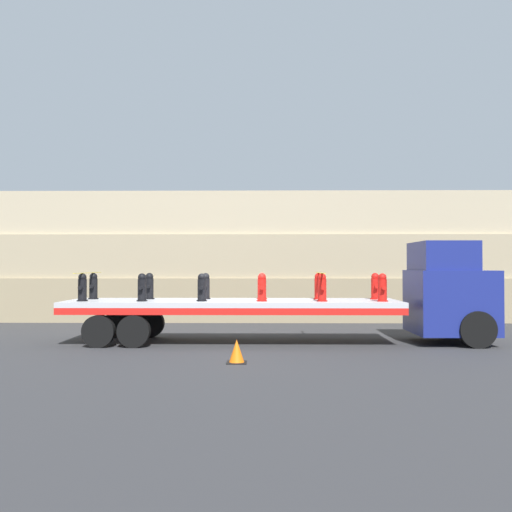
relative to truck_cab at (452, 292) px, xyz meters
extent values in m
plane|color=#2D2D30|center=(-6.73, 0.00, -1.54)|extent=(120.00, 120.00, 0.00)
cube|color=gray|center=(-6.73, 7.43, -0.62)|extent=(60.00, 3.00, 1.84)
cube|color=tan|center=(-6.73, 7.58, 1.22)|extent=(60.00, 3.00, 1.84)
cube|color=tan|center=(-6.73, 7.73, 3.06)|extent=(60.00, 3.00, 1.84)
cube|color=navy|center=(-0.05, 0.00, -0.29)|extent=(2.31, 2.43, 1.93)
cube|color=navy|center=(-0.28, 0.00, 1.11)|extent=(1.62, 2.23, 0.87)
cube|color=black|center=(0.58, 0.00, 0.10)|extent=(0.92, 2.13, 1.08)
cylinder|color=black|center=(0.35, -1.15, -1.01)|extent=(1.06, 0.28, 1.06)
cylinder|color=black|center=(0.35, 1.15, -1.01)|extent=(1.06, 0.28, 1.06)
cube|color=#B2B2B7|center=(-6.73, 0.00, -0.32)|extent=(10.18, 2.51, 0.15)
cube|color=red|center=(-6.73, -1.22, -0.50)|extent=(10.18, 0.08, 0.20)
cube|color=red|center=(-6.73, 1.22, -0.50)|extent=(10.18, 0.08, 0.20)
cylinder|color=black|center=(-9.53, -1.16, -1.07)|extent=(0.94, 0.30, 0.94)
cylinder|color=black|center=(-9.53, 1.16, -1.07)|extent=(0.94, 0.30, 0.94)
cylinder|color=black|center=(-10.54, -1.16, -1.07)|extent=(0.94, 0.30, 0.94)
cylinder|color=black|center=(-10.54, 1.16, -1.07)|extent=(0.94, 0.30, 0.94)
cylinder|color=black|center=(-11.22, -0.55, -0.23)|extent=(0.32, 0.32, 0.03)
cylinder|color=black|center=(-11.22, -0.55, 0.08)|extent=(0.26, 0.26, 0.66)
sphere|color=black|center=(-11.22, -0.55, 0.47)|extent=(0.24, 0.24, 0.24)
cylinder|color=black|center=(-11.22, -0.75, 0.16)|extent=(0.12, 0.13, 0.12)
cylinder|color=black|center=(-11.22, -0.36, 0.16)|extent=(0.12, 0.13, 0.12)
cylinder|color=black|center=(-11.22, 0.55, -0.23)|extent=(0.32, 0.32, 0.03)
cylinder|color=black|center=(-11.22, 0.55, 0.08)|extent=(0.26, 0.26, 0.66)
sphere|color=black|center=(-11.22, 0.55, 0.47)|extent=(0.24, 0.24, 0.24)
cylinder|color=black|center=(-11.22, 0.36, 0.16)|extent=(0.12, 0.13, 0.12)
cylinder|color=black|center=(-11.22, 0.75, 0.16)|extent=(0.12, 0.13, 0.12)
cylinder|color=black|center=(-9.42, -0.55, -0.23)|extent=(0.32, 0.32, 0.03)
cylinder|color=black|center=(-9.42, -0.55, 0.08)|extent=(0.26, 0.26, 0.66)
sphere|color=black|center=(-9.42, -0.55, 0.47)|extent=(0.24, 0.24, 0.24)
cylinder|color=black|center=(-9.42, -0.75, 0.16)|extent=(0.12, 0.13, 0.12)
cylinder|color=black|center=(-9.42, -0.36, 0.16)|extent=(0.12, 0.13, 0.12)
cylinder|color=black|center=(-9.42, 0.55, -0.23)|extent=(0.32, 0.32, 0.03)
cylinder|color=black|center=(-9.42, 0.55, 0.08)|extent=(0.26, 0.26, 0.66)
sphere|color=black|center=(-9.42, 0.55, 0.47)|extent=(0.24, 0.24, 0.24)
cylinder|color=black|center=(-9.42, 0.36, 0.16)|extent=(0.12, 0.13, 0.12)
cylinder|color=black|center=(-9.42, 0.75, 0.16)|extent=(0.12, 0.13, 0.12)
cylinder|color=black|center=(-7.62, -0.55, -0.23)|extent=(0.32, 0.32, 0.03)
cylinder|color=black|center=(-7.62, -0.55, 0.08)|extent=(0.26, 0.26, 0.66)
sphere|color=black|center=(-7.62, -0.55, 0.47)|extent=(0.24, 0.24, 0.24)
cylinder|color=black|center=(-7.62, -0.75, 0.16)|extent=(0.12, 0.13, 0.12)
cylinder|color=black|center=(-7.62, -0.36, 0.16)|extent=(0.12, 0.13, 0.12)
cylinder|color=black|center=(-7.62, 0.55, -0.23)|extent=(0.32, 0.32, 0.03)
cylinder|color=black|center=(-7.62, 0.55, 0.08)|extent=(0.26, 0.26, 0.66)
sphere|color=black|center=(-7.62, 0.55, 0.47)|extent=(0.24, 0.24, 0.24)
cylinder|color=black|center=(-7.62, 0.36, 0.16)|extent=(0.12, 0.13, 0.12)
cylinder|color=black|center=(-7.62, 0.75, 0.16)|extent=(0.12, 0.13, 0.12)
cylinder|color=red|center=(-5.83, -0.55, -0.23)|extent=(0.32, 0.32, 0.03)
cylinder|color=red|center=(-5.83, -0.55, 0.08)|extent=(0.26, 0.26, 0.66)
sphere|color=red|center=(-5.83, -0.55, 0.47)|extent=(0.24, 0.24, 0.24)
cylinder|color=red|center=(-5.83, -0.75, 0.16)|extent=(0.12, 0.13, 0.12)
cylinder|color=red|center=(-5.83, -0.36, 0.16)|extent=(0.12, 0.13, 0.12)
cylinder|color=red|center=(-5.83, 0.55, -0.23)|extent=(0.32, 0.32, 0.03)
cylinder|color=red|center=(-5.83, 0.55, 0.08)|extent=(0.26, 0.26, 0.66)
sphere|color=red|center=(-5.83, 0.55, 0.47)|extent=(0.24, 0.24, 0.24)
cylinder|color=red|center=(-5.83, 0.36, 0.16)|extent=(0.12, 0.13, 0.12)
cylinder|color=red|center=(-5.83, 0.75, 0.16)|extent=(0.12, 0.13, 0.12)
cylinder|color=red|center=(-4.03, -0.55, -0.23)|extent=(0.32, 0.32, 0.03)
cylinder|color=red|center=(-4.03, -0.55, 0.08)|extent=(0.26, 0.26, 0.66)
sphere|color=red|center=(-4.03, -0.55, 0.47)|extent=(0.24, 0.24, 0.24)
cylinder|color=red|center=(-4.03, -0.75, 0.16)|extent=(0.12, 0.13, 0.12)
cylinder|color=red|center=(-4.03, -0.36, 0.16)|extent=(0.12, 0.13, 0.12)
cylinder|color=red|center=(-4.03, 0.55, -0.23)|extent=(0.32, 0.32, 0.03)
cylinder|color=red|center=(-4.03, 0.55, 0.08)|extent=(0.26, 0.26, 0.66)
sphere|color=red|center=(-4.03, 0.55, 0.47)|extent=(0.24, 0.24, 0.24)
cylinder|color=red|center=(-4.03, 0.36, 0.16)|extent=(0.12, 0.13, 0.12)
cylinder|color=red|center=(-4.03, 0.75, 0.16)|extent=(0.12, 0.13, 0.12)
cylinder|color=red|center=(-2.23, -0.55, -0.23)|extent=(0.32, 0.32, 0.03)
cylinder|color=red|center=(-2.23, -0.55, 0.08)|extent=(0.26, 0.26, 0.66)
sphere|color=red|center=(-2.23, -0.55, 0.47)|extent=(0.24, 0.24, 0.24)
cylinder|color=red|center=(-2.23, -0.75, 0.16)|extent=(0.12, 0.13, 0.12)
cylinder|color=red|center=(-2.23, -0.36, 0.16)|extent=(0.12, 0.13, 0.12)
cylinder|color=red|center=(-2.23, 0.55, -0.23)|extent=(0.32, 0.32, 0.03)
cylinder|color=red|center=(-2.23, 0.55, 0.08)|extent=(0.26, 0.26, 0.66)
sphere|color=red|center=(-2.23, 0.55, 0.47)|extent=(0.24, 0.24, 0.24)
cylinder|color=red|center=(-2.23, 0.36, 0.16)|extent=(0.12, 0.13, 0.12)
cylinder|color=red|center=(-2.23, 0.75, 0.16)|extent=(0.12, 0.13, 0.12)
cube|color=yellow|center=(-11.22, 0.00, 0.60)|extent=(0.05, 2.71, 0.01)
cube|color=yellow|center=(-4.03, 0.00, 0.60)|extent=(0.05, 2.71, 0.01)
cube|color=black|center=(-6.43, -3.76, -1.53)|extent=(0.48, 0.48, 0.03)
cone|color=orange|center=(-6.43, -3.76, -1.24)|extent=(0.37, 0.37, 0.54)
camera|label=1|loc=(-5.77, -17.58, 0.80)|focal=40.00mm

